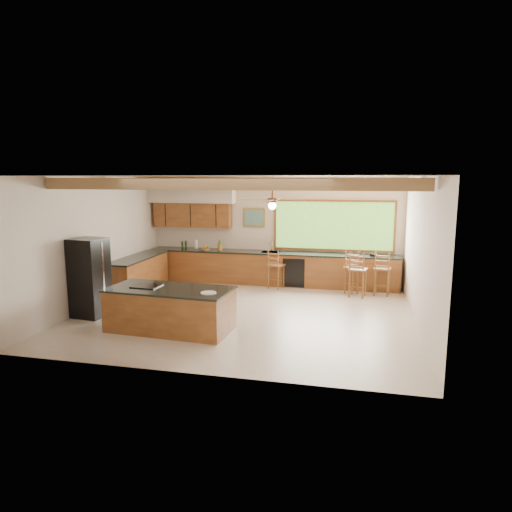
# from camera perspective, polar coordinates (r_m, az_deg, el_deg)

# --- Properties ---
(ground) EXTENTS (7.20, 7.20, 0.00)m
(ground) POSITION_cam_1_polar(r_m,az_deg,el_deg) (10.20, -1.34, -7.17)
(ground) COLOR beige
(ground) RESTS_ON ground
(room_shell) EXTENTS (7.27, 6.54, 3.02)m
(room_shell) POSITION_cam_1_polar(r_m,az_deg,el_deg) (10.46, -1.41, 5.61)
(room_shell) COLOR beige
(room_shell) RESTS_ON ground
(counter_run) EXTENTS (7.12, 3.10, 1.25)m
(counter_run) POSITION_cam_1_polar(r_m,az_deg,el_deg) (12.65, -2.15, -1.68)
(counter_run) COLOR brown
(counter_run) RESTS_ON ground
(island) EXTENTS (2.49, 1.29, 0.86)m
(island) POSITION_cam_1_polar(r_m,az_deg,el_deg) (9.18, -10.67, -6.52)
(island) COLOR brown
(island) RESTS_ON ground
(refrigerator) EXTENTS (0.73, 0.71, 1.70)m
(refrigerator) POSITION_cam_1_polar(r_m,az_deg,el_deg) (10.44, -20.07, -2.55)
(refrigerator) COLOR black
(refrigerator) RESTS_ON ground
(bar_stool_a) EXTENTS (0.49, 0.49, 1.07)m
(bar_stool_a) POSITION_cam_1_polar(r_m,az_deg,el_deg) (12.27, 2.49, -1.23)
(bar_stool_a) COLOR brown
(bar_stool_a) RESTS_ON ground
(bar_stool_b) EXTENTS (0.49, 0.49, 1.17)m
(bar_stool_b) POSITION_cam_1_polar(r_m,az_deg,el_deg) (11.63, 12.63, -1.78)
(bar_stool_b) COLOR brown
(bar_stool_b) RESTS_ON ground
(bar_stool_c) EXTENTS (0.43, 0.43, 1.12)m
(bar_stool_c) POSITION_cam_1_polar(r_m,az_deg,el_deg) (12.07, 11.82, -1.47)
(bar_stool_c) COLOR brown
(bar_stool_c) RESTS_ON ground
(bar_stool_d) EXTENTS (0.47, 0.47, 1.14)m
(bar_stool_d) POSITION_cam_1_polar(r_m,az_deg,el_deg) (11.98, 15.56, -1.64)
(bar_stool_d) COLOR brown
(bar_stool_d) RESTS_ON ground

